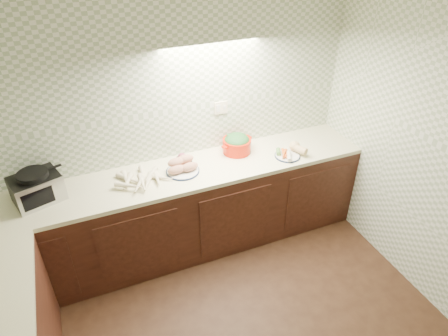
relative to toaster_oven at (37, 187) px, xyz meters
name	(u,v)px	position (x,y,z in m)	size (l,w,h in m)	color
room	(254,208)	(1.13, -1.56, 0.61)	(3.60, 3.60, 2.60)	black
counter	(124,300)	(0.45, -0.88, -0.57)	(3.60, 3.60, 0.90)	black
toaster_oven	(37,187)	(0.00, 0.00, 0.00)	(0.43, 0.38, 0.26)	black
parsnip_pile	(145,180)	(0.84, -0.10, -0.09)	(0.43, 0.43, 0.09)	beige
sweet_potato_plate	(182,166)	(1.19, -0.05, -0.07)	(0.30, 0.30, 0.14)	#101A38
onion_bowl	(184,160)	(1.24, 0.06, -0.08)	(0.15, 0.15, 0.12)	black
dutch_oven	(237,143)	(1.79, 0.07, -0.03)	(0.34, 0.34, 0.19)	red
veg_plate	(291,151)	(2.24, -0.17, -0.08)	(0.31, 0.30, 0.11)	#101A38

